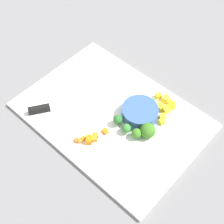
# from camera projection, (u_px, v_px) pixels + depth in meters

# --- Properties ---
(ground_plane) EXTENTS (4.00, 4.00, 0.00)m
(ground_plane) POSITION_uv_depth(u_px,v_px,m) (112.00, 117.00, 0.93)
(ground_plane) COLOR slate
(cutting_board) EXTENTS (0.51, 0.36, 0.01)m
(cutting_board) POSITION_uv_depth(u_px,v_px,m) (112.00, 115.00, 0.93)
(cutting_board) COLOR white
(cutting_board) RESTS_ON ground_plane
(prep_bowl) EXTENTS (0.10, 0.10, 0.04)m
(prep_bowl) POSITION_uv_depth(u_px,v_px,m) (140.00, 113.00, 0.90)
(prep_bowl) COLOR #345789
(prep_bowl) RESTS_ON cutting_board
(chef_knife) EXTENTS (0.18, 0.27, 0.02)m
(chef_knife) POSITION_uv_depth(u_px,v_px,m) (61.00, 106.00, 0.93)
(chef_knife) COLOR silver
(chef_knife) RESTS_ON cutting_board
(carrot_dice_0) EXTENTS (0.01, 0.01, 0.01)m
(carrot_dice_0) POSITION_uv_depth(u_px,v_px,m) (81.00, 142.00, 0.86)
(carrot_dice_0) COLOR orange
(carrot_dice_0) RESTS_ON cutting_board
(carrot_dice_1) EXTENTS (0.02, 0.02, 0.01)m
(carrot_dice_1) POSITION_uv_depth(u_px,v_px,m) (88.00, 137.00, 0.87)
(carrot_dice_1) COLOR orange
(carrot_dice_1) RESTS_ON cutting_board
(carrot_dice_2) EXTENTS (0.01, 0.01, 0.01)m
(carrot_dice_2) POSITION_uv_depth(u_px,v_px,m) (77.00, 140.00, 0.87)
(carrot_dice_2) COLOR orange
(carrot_dice_2) RESTS_ON cutting_board
(carrot_dice_3) EXTENTS (0.02, 0.02, 0.01)m
(carrot_dice_3) POSITION_uv_depth(u_px,v_px,m) (94.00, 139.00, 0.86)
(carrot_dice_3) COLOR orange
(carrot_dice_3) RESTS_ON cutting_board
(carrot_dice_4) EXTENTS (0.02, 0.02, 0.01)m
(carrot_dice_4) POSITION_uv_depth(u_px,v_px,m) (105.00, 131.00, 0.88)
(carrot_dice_4) COLOR orange
(carrot_dice_4) RESTS_ON cutting_board
(carrot_dice_5) EXTENTS (0.01, 0.01, 0.01)m
(carrot_dice_5) POSITION_uv_depth(u_px,v_px,m) (83.00, 139.00, 0.87)
(carrot_dice_5) COLOR orange
(carrot_dice_5) RESTS_ON cutting_board
(carrot_dice_6) EXTENTS (0.02, 0.02, 0.02)m
(carrot_dice_6) POSITION_uv_depth(u_px,v_px,m) (89.00, 140.00, 0.86)
(carrot_dice_6) COLOR orange
(carrot_dice_6) RESTS_ON cutting_board
(carrot_dice_7) EXTENTS (0.02, 0.02, 0.01)m
(carrot_dice_7) POSITION_uv_depth(u_px,v_px,m) (95.00, 136.00, 0.87)
(carrot_dice_7) COLOR orange
(carrot_dice_7) RESTS_ON cutting_board
(pepper_dice_0) EXTENTS (0.02, 0.02, 0.01)m
(pepper_dice_0) POSITION_uv_depth(u_px,v_px,m) (162.00, 122.00, 0.90)
(pepper_dice_0) COLOR yellow
(pepper_dice_0) RESTS_ON cutting_board
(pepper_dice_1) EXTENTS (0.02, 0.02, 0.01)m
(pepper_dice_1) POSITION_uv_depth(u_px,v_px,m) (163.00, 117.00, 0.91)
(pepper_dice_1) COLOR yellow
(pepper_dice_1) RESTS_ON cutting_board
(pepper_dice_2) EXTENTS (0.02, 0.02, 0.02)m
(pepper_dice_2) POSITION_uv_depth(u_px,v_px,m) (160.00, 107.00, 0.93)
(pepper_dice_2) COLOR yellow
(pepper_dice_2) RESTS_ON cutting_board
(pepper_dice_3) EXTENTS (0.02, 0.02, 0.01)m
(pepper_dice_3) POSITION_uv_depth(u_px,v_px,m) (158.00, 96.00, 0.95)
(pepper_dice_3) COLOR yellow
(pepper_dice_3) RESTS_ON cutting_board
(pepper_dice_4) EXTENTS (0.02, 0.02, 0.02)m
(pepper_dice_4) POSITION_uv_depth(u_px,v_px,m) (165.00, 99.00, 0.94)
(pepper_dice_4) COLOR yellow
(pepper_dice_4) RESTS_ON cutting_board
(pepper_dice_5) EXTENTS (0.03, 0.03, 0.02)m
(pepper_dice_5) POSITION_uv_depth(u_px,v_px,m) (172.00, 105.00, 0.93)
(pepper_dice_5) COLOR yellow
(pepper_dice_5) RESTS_ON cutting_board
(pepper_dice_6) EXTENTS (0.03, 0.03, 0.02)m
(pepper_dice_6) POSITION_uv_depth(u_px,v_px,m) (166.00, 110.00, 0.92)
(pepper_dice_6) COLOR yellow
(pepper_dice_6) RESTS_ON cutting_board
(pepper_dice_7) EXTENTS (0.02, 0.02, 0.01)m
(pepper_dice_7) POSITION_uv_depth(u_px,v_px,m) (169.00, 102.00, 0.94)
(pepper_dice_7) COLOR yellow
(pepper_dice_7) RESTS_ON cutting_board
(broccoli_floret_0) EXTENTS (0.03, 0.03, 0.04)m
(broccoli_floret_0) POSITION_uv_depth(u_px,v_px,m) (118.00, 120.00, 0.88)
(broccoli_floret_0) COLOR #8DBE5B
(broccoli_floret_0) RESTS_ON cutting_board
(broccoli_floret_1) EXTENTS (0.04, 0.04, 0.04)m
(broccoli_floret_1) POSITION_uv_depth(u_px,v_px,m) (148.00, 131.00, 0.86)
(broccoli_floret_1) COLOR #84B96B
(broccoli_floret_1) RESTS_ON cutting_board
(broccoli_floret_2) EXTENTS (0.03, 0.03, 0.03)m
(broccoli_floret_2) POSITION_uv_depth(u_px,v_px,m) (126.00, 128.00, 0.87)
(broccoli_floret_2) COLOR #8FBC57
(broccoli_floret_2) RESTS_ON cutting_board
(broccoli_floret_3) EXTENTS (0.03, 0.03, 0.03)m
(broccoli_floret_3) POSITION_uv_depth(u_px,v_px,m) (137.00, 133.00, 0.86)
(broccoli_floret_3) COLOR #85BC5E
(broccoli_floret_3) RESTS_ON cutting_board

